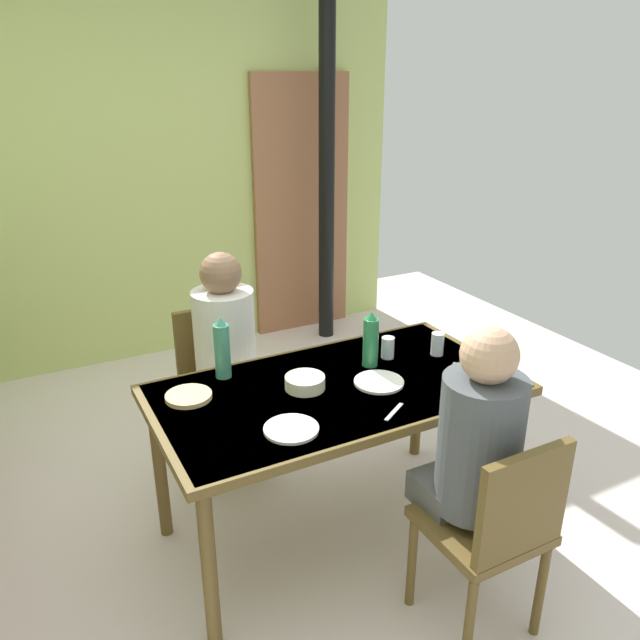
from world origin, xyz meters
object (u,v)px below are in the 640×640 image
(person_far_diner, at_px, (226,340))
(dining_table, at_px, (336,401))
(chair_near_diner, at_px, (495,527))
(person_near_diner, at_px, (477,440))
(serving_bowl_center, at_px, (305,382))
(water_bottle_green_near, at_px, (370,340))
(water_bottle_green_far, at_px, (222,349))
(chair_far_diner, at_px, (220,380))

(person_far_diner, bearing_deg, dining_table, 113.05)
(chair_near_diner, bearing_deg, person_near_diner, 90.00)
(dining_table, height_order, serving_bowl_center, serving_bowl_center)
(person_near_diner, height_order, water_bottle_green_near, person_near_diner)
(water_bottle_green_far, xyz_separation_m, serving_bowl_center, (0.27, -0.26, -0.10))
(dining_table, bearing_deg, serving_bowl_center, 160.79)
(person_far_diner, bearing_deg, water_bottle_green_near, 133.96)
(chair_near_diner, bearing_deg, serving_bowl_center, 113.35)
(water_bottle_green_near, relative_size, serving_bowl_center, 1.53)
(dining_table, distance_m, chair_far_diner, 0.83)
(chair_near_diner, xyz_separation_m, water_bottle_green_near, (0.01, 0.88, 0.38))
(dining_table, distance_m, water_bottle_green_near, 0.32)
(chair_near_diner, bearing_deg, water_bottle_green_near, 89.29)
(person_near_diner, bearing_deg, person_far_diner, 111.29)
(water_bottle_green_near, bearing_deg, person_far_diner, 133.96)
(chair_near_diner, relative_size, water_bottle_green_far, 3.11)
(water_bottle_green_far, bearing_deg, person_far_diner, 68.72)
(person_far_diner, height_order, serving_bowl_center, person_far_diner)
(dining_table, height_order, person_far_diner, person_far_diner)
(water_bottle_green_far, distance_m, serving_bowl_center, 0.39)
(person_far_diner, height_order, water_bottle_green_near, person_far_diner)
(chair_near_diner, bearing_deg, water_bottle_green_far, 119.86)
(chair_far_diner, height_order, water_bottle_green_far, water_bottle_green_far)
(dining_table, relative_size, person_far_diner, 2.02)
(chair_near_diner, height_order, water_bottle_green_far, water_bottle_green_far)
(serving_bowl_center, bearing_deg, chair_near_diner, -66.65)
(chair_near_diner, xyz_separation_m, chair_far_diner, (-0.49, 1.54, 0.00))
(dining_table, distance_m, person_near_diner, 0.68)
(water_bottle_green_far, bearing_deg, person_near_diner, -56.68)
(chair_near_diner, bearing_deg, person_far_diner, 109.38)
(water_bottle_green_near, distance_m, water_bottle_green_far, 0.66)
(person_far_diner, distance_m, water_bottle_green_near, 0.73)
(chair_far_diner, distance_m, water_bottle_green_near, 0.91)
(dining_table, xyz_separation_m, chair_far_diner, (-0.27, 0.77, -0.19))
(person_near_diner, relative_size, serving_bowl_center, 4.53)
(chair_near_diner, height_order, person_far_diner, person_far_diner)
(dining_table, relative_size, person_near_diner, 2.02)
(dining_table, height_order, person_near_diner, person_near_diner)
(person_near_diner, relative_size, water_bottle_green_near, 2.96)
(person_near_diner, bearing_deg, water_bottle_green_far, 123.32)
(person_near_diner, bearing_deg, chair_near_diner, -90.00)
(serving_bowl_center, bearing_deg, chair_far_diner, 101.06)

